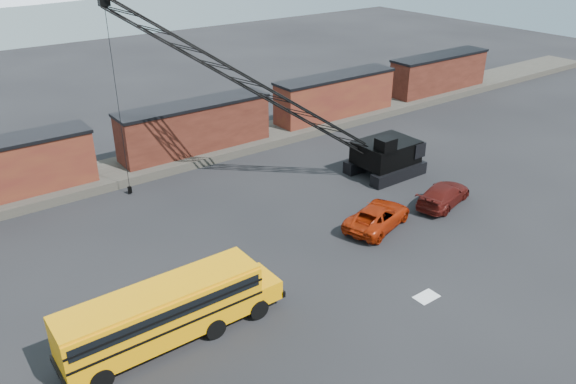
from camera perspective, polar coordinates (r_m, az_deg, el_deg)
name	(u,v)px	position (r m, az deg, el deg)	size (l,w,h in m)	color
ground	(370,268)	(34.63, 8.33, -7.61)	(160.00, 160.00, 0.00)	black
gravel_berm	(197,152)	(50.50, -9.21, 3.99)	(120.00, 5.00, 0.70)	#47433A
boxcar_mid	(195,127)	(49.66, -9.41, 6.58)	(13.70, 3.10, 4.17)	#522117
boxcar_east_near	(335,96)	(58.22, 4.82, 9.74)	(13.70, 3.10, 4.17)	#4B1815
boxcar_east_far	(439,73)	(69.47, 15.09, 11.64)	(13.70, 3.10, 4.17)	#522117
snow_patch	(426,297)	(32.80, 13.88, -10.29)	(1.40, 0.90, 0.02)	silver
school_bus	(169,311)	(28.60, -12.02, -11.70)	(11.65, 2.65, 3.19)	orange
red_pickup	(378,216)	(38.65, 9.09, -2.45)	(2.65, 5.76, 1.60)	#922007
maroon_suv	(443,194)	(42.69, 15.51, -0.24)	(2.26, 5.55, 1.61)	#440F0C
crawler_crane	(250,84)	(41.62, -3.88, 10.92)	(21.77, 11.37, 14.62)	black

